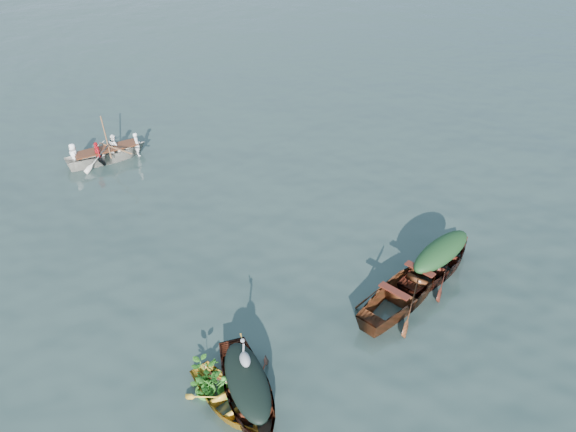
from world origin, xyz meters
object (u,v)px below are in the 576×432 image
dark_covered_boat (248,403)px  open_wooden_boat (404,301)px  heron (245,364)px  green_tarp_boat (437,273)px  yellow_dinghy (227,405)px  rowed_boat (108,161)px

dark_covered_boat → open_wooden_boat: bearing=21.2°
heron → green_tarp_boat: bearing=-1.5°
dark_covered_boat → heron: 0.87m
dark_covered_boat → open_wooden_boat: 4.89m
yellow_dinghy → open_wooden_boat: (4.93, 1.88, 0.00)m
yellow_dinghy → dark_covered_boat: (0.44, -0.07, 0.00)m
green_tarp_boat → rowed_boat: green_tarp_boat is taller
open_wooden_boat → heron: size_ratio=5.13×
dark_covered_boat → heron: size_ratio=4.23×
yellow_dinghy → heron: bearing=5.2°
dark_covered_boat → heron: (0.04, 0.34, 0.80)m
heron → dark_covered_boat: bearing=-120.8°
yellow_dinghy → heron: size_ratio=2.89×
green_tarp_boat → heron: heron is taller
green_tarp_boat → heron: size_ratio=4.68×
dark_covered_boat → rowed_boat: size_ratio=0.96×
rowed_boat → heron: heron is taller
open_wooden_boat → dark_covered_boat: bearing=82.5°
dark_covered_boat → heron: heron is taller
green_tarp_boat → open_wooden_boat: open_wooden_boat is taller
yellow_dinghy → dark_covered_boat: dark_covered_boat is taller
heron → yellow_dinghy: bearing=-174.8°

